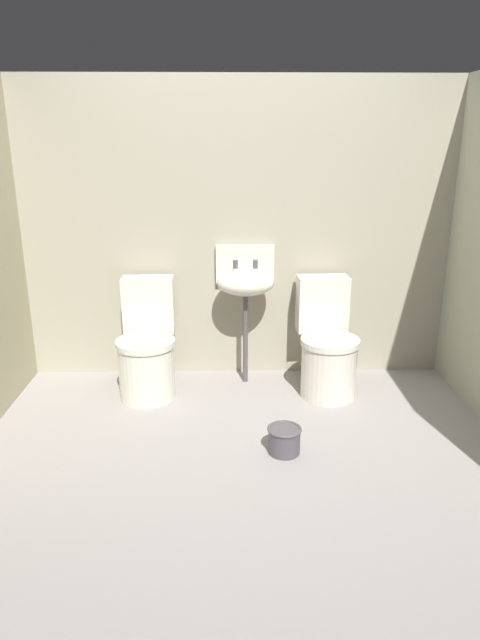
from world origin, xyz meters
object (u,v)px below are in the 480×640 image
at_px(toilet_right, 327,348).
at_px(toilet_left, 147,349).
at_px(sink, 245,281).
at_px(bucket, 284,439).

bearing_deg(toilet_right, toilet_left, -2.64).
height_order(toilet_left, sink, sink).
height_order(toilet_left, toilet_right, same).
distance_m(toilet_right, bucket, 0.94).
relative_size(toilet_right, bucket, 3.94).
bearing_deg(toilet_left, sink, -166.29).
bearing_deg(bucket, toilet_right, 65.72).
distance_m(toilet_right, sink, 0.74).
bearing_deg(toilet_left, toilet_right, 178.38).
xyz_separation_m(toilet_left, bucket, (0.88, -0.83, -0.24)).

